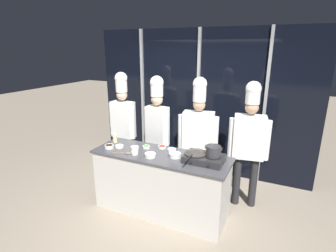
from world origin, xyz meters
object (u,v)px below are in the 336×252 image
object	(u,v)px
stock_pot	(213,151)
serving_spoon_slotted	(126,153)
prep_bowl_ginger	(135,153)
prep_bowl_rice	(175,155)
chef_sous	(157,123)
chef_head	(123,118)
prep_bowl_bean_sprouts	(172,150)
prep_bowl_chicken	(135,148)
chef_pastry	(249,137)
prep_bowl_garlic	(119,146)
portable_stove	(204,158)
squeeze_bottle_oil	(115,138)
frying_pan	(196,152)
prep_bowl_chili_flakes	(162,147)
prep_bowl_soy_glaze	(109,146)
prep_bowl_onion	(150,155)
chef_line	(198,132)
prep_bowl_scallions	(146,147)

from	to	relation	value
stock_pot	serving_spoon_slotted	world-z (taller)	stock_pot
prep_bowl_ginger	prep_bowl_rice	size ratio (longest dim) A/B	0.59
prep_bowl_rice	chef_sous	size ratio (longest dim) A/B	0.09
chef_head	prep_bowl_bean_sprouts	bearing A→B (deg)	160.00
prep_bowl_ginger	chef_sous	world-z (taller)	chef_sous
prep_bowl_chicken	chef_pastry	size ratio (longest dim) A/B	0.06
prep_bowl_chicken	prep_bowl_garlic	bearing A→B (deg)	-171.39
portable_stove	serving_spoon_slotted	world-z (taller)	portable_stove
prep_bowl_ginger	prep_bowl_bean_sprouts	bearing A→B (deg)	37.00
squeeze_bottle_oil	chef_sous	bearing A→B (deg)	43.21
prep_bowl_ginger	portable_stove	bearing A→B (deg)	10.55
prep_bowl_rice	serving_spoon_slotted	xyz separation A→B (m)	(-0.68, -0.19, -0.03)
stock_pot	prep_bowl_chicken	size ratio (longest dim) A/B	1.79
chef_pastry	prep_bowl_ginger	bearing A→B (deg)	20.83
frying_pan	prep_bowl_ginger	xyz separation A→B (m)	(-0.85, -0.18, -0.10)
portable_stove	chef_head	bearing A→B (deg)	159.17
prep_bowl_chili_flakes	prep_bowl_chicken	world-z (taller)	prep_bowl_chicken
prep_bowl_soy_glaze	chef_pastry	bearing A→B (deg)	23.32
stock_pot	serving_spoon_slotted	size ratio (longest dim) A/B	0.81
prep_bowl_onion	chef_line	distance (m)	0.91
prep_bowl_rice	chef_line	world-z (taller)	chef_line
stock_pot	prep_bowl_scallions	xyz separation A→B (m)	(-1.05, 0.10, -0.16)
prep_bowl_chili_flakes	chef_head	bearing A→B (deg)	155.40
portable_stove	prep_bowl_onion	size ratio (longest dim) A/B	3.31
prep_bowl_scallions	prep_bowl_soy_glaze	distance (m)	0.55
prep_bowl_scallions	chef_line	bearing A→B (deg)	40.52
prep_bowl_garlic	prep_bowl_bean_sprouts	bearing A→B (deg)	14.24
portable_stove	prep_bowl_soy_glaze	size ratio (longest dim) A/B	3.77
squeeze_bottle_oil	prep_bowl_garlic	bearing A→B (deg)	-39.01
prep_bowl_chili_flakes	chef_sous	xyz separation A→B (m)	(-0.28, 0.39, 0.24)
prep_bowl_bean_sprouts	prep_bowl_soy_glaze	world-z (taller)	prep_bowl_soy_glaze
stock_pot	prep_bowl_onion	world-z (taller)	stock_pot
frying_pan	prep_bowl_bean_sprouts	distance (m)	0.46
chef_head	serving_spoon_slotted	bearing A→B (deg)	129.49
squeeze_bottle_oil	prep_bowl_rice	xyz separation A→B (m)	(1.10, -0.13, -0.04)
prep_bowl_soy_glaze	chef_pastry	world-z (taller)	chef_pastry
prep_bowl_soy_glaze	serving_spoon_slotted	bearing A→B (deg)	-11.72
prep_bowl_bean_sprouts	prep_bowl_rice	xyz separation A→B (m)	(0.13, -0.17, 0.01)
stock_pot	prep_bowl_rice	world-z (taller)	stock_pot
frying_pan	chef_pastry	size ratio (longest dim) A/B	0.28
prep_bowl_chicken	chef_head	world-z (taller)	chef_head
chef_head	chef_sous	xyz separation A→B (m)	(0.73, -0.08, 0.02)
squeeze_bottle_oil	chef_line	size ratio (longest dim) A/B	0.08
serving_spoon_slotted	prep_bowl_bean_sprouts	bearing A→B (deg)	32.58
prep_bowl_ginger	prep_bowl_rice	xyz separation A→B (m)	(0.56, 0.16, 0.01)
squeeze_bottle_oil	chef_line	distance (m)	1.32
prep_bowl_ginger	prep_bowl_chili_flakes	xyz separation A→B (m)	(0.25, 0.37, -0.00)
frying_pan	chef_line	xyz separation A→B (m)	(-0.19, 0.64, 0.05)
prep_bowl_scallions	chef_line	distance (m)	0.84
prep_bowl_chili_flakes	prep_bowl_chicken	size ratio (longest dim) A/B	0.94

